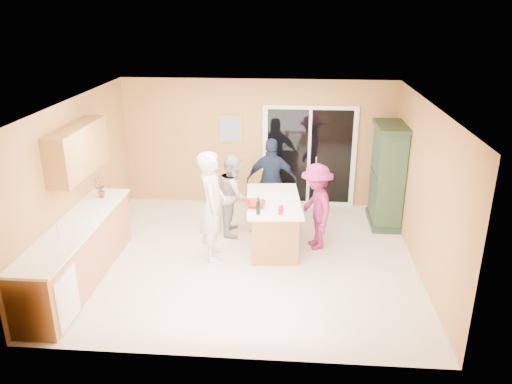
# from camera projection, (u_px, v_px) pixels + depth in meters

# --- Properties ---
(floor) EXTENTS (5.50, 5.50, 0.00)m
(floor) POSITION_uv_depth(u_px,v_px,m) (247.00, 258.00, 8.32)
(floor) COLOR silver
(floor) RESTS_ON ground
(ceiling) EXTENTS (5.50, 5.00, 0.10)m
(ceiling) POSITION_uv_depth(u_px,v_px,m) (245.00, 103.00, 7.39)
(ceiling) COLOR silver
(ceiling) RESTS_ON wall_back
(wall_back) EXTENTS (5.50, 0.10, 2.60)m
(wall_back) POSITION_uv_depth(u_px,v_px,m) (258.00, 143.00, 10.18)
(wall_back) COLOR #E3B55D
(wall_back) RESTS_ON ground
(wall_front) EXTENTS (5.50, 0.10, 2.60)m
(wall_front) POSITION_uv_depth(u_px,v_px,m) (224.00, 262.00, 5.52)
(wall_front) COLOR #E3B55D
(wall_front) RESTS_ON ground
(wall_left) EXTENTS (0.10, 5.00, 2.60)m
(wall_left) POSITION_uv_depth(u_px,v_px,m) (77.00, 181.00, 8.05)
(wall_left) COLOR #E3B55D
(wall_left) RESTS_ON ground
(wall_right) EXTENTS (0.10, 5.00, 2.60)m
(wall_right) POSITION_uv_depth(u_px,v_px,m) (424.00, 190.00, 7.65)
(wall_right) COLOR #E3B55D
(wall_right) RESTS_ON ground
(left_cabinet_run) EXTENTS (0.65, 3.05, 1.24)m
(left_cabinet_run) POSITION_uv_depth(u_px,v_px,m) (75.00, 258.00, 7.35)
(left_cabinet_run) COLOR #C2744B
(left_cabinet_run) RESTS_ON floor
(upper_cabinets) EXTENTS (0.35, 1.60, 0.75)m
(upper_cabinets) POSITION_uv_depth(u_px,v_px,m) (78.00, 150.00, 7.65)
(upper_cabinets) COLOR #C2744B
(upper_cabinets) RESTS_ON wall_left
(sliding_door) EXTENTS (1.90, 0.07, 2.10)m
(sliding_door) POSITION_uv_depth(u_px,v_px,m) (309.00, 157.00, 10.16)
(sliding_door) COLOR white
(sliding_door) RESTS_ON floor
(framed_picture) EXTENTS (0.46, 0.04, 0.56)m
(framed_picture) POSITION_uv_depth(u_px,v_px,m) (231.00, 129.00, 10.09)
(framed_picture) COLOR tan
(framed_picture) RESTS_ON wall_back
(kitchen_island) EXTENTS (1.04, 1.72, 0.86)m
(kitchen_island) POSITION_uv_depth(u_px,v_px,m) (273.00, 225.00, 8.61)
(kitchen_island) COLOR #C2744B
(kitchen_island) RESTS_ON floor
(green_hutch) EXTENTS (0.56, 1.06, 1.94)m
(green_hutch) POSITION_uv_depth(u_px,v_px,m) (387.00, 177.00, 9.31)
(green_hutch) COLOR #223725
(green_hutch) RESTS_ON floor
(woman_white) EXTENTS (0.51, 0.72, 1.83)m
(woman_white) POSITION_uv_depth(u_px,v_px,m) (212.00, 206.00, 8.05)
(woman_white) COLOR silver
(woman_white) RESTS_ON floor
(woman_grey) EXTENTS (0.61, 0.76, 1.49)m
(woman_grey) POSITION_uv_depth(u_px,v_px,m) (234.00, 194.00, 9.02)
(woman_grey) COLOR #ACACAF
(woman_grey) RESTS_ON floor
(woman_navy) EXTENTS (0.97, 0.41, 1.65)m
(woman_navy) POSITION_uv_depth(u_px,v_px,m) (272.00, 181.00, 9.44)
(woman_navy) COLOR #1A2439
(woman_navy) RESTS_ON floor
(woman_magenta) EXTENTS (0.81, 1.09, 1.50)m
(woman_magenta) POSITION_uv_depth(u_px,v_px,m) (316.00, 207.00, 8.45)
(woman_magenta) COLOR #881D50
(woman_magenta) RESTS_ON floor
(serving_bowl) EXTENTS (0.35, 0.35, 0.08)m
(serving_bowl) POSITION_uv_depth(u_px,v_px,m) (255.00, 204.00, 8.16)
(serving_bowl) COLOR #AD1C13
(serving_bowl) RESTS_ON kitchen_island
(tulip_vase) EXTENTS (0.23, 0.19, 0.38)m
(tulip_vase) POSITION_uv_depth(u_px,v_px,m) (100.00, 187.00, 8.27)
(tulip_vase) COLOR red
(tulip_vase) RESTS_ON left_cabinet_run
(tumbler_near) EXTENTS (0.08, 0.08, 0.10)m
(tumbler_near) POSITION_uv_depth(u_px,v_px,m) (281.00, 209.00, 7.95)
(tumbler_near) COLOR #AD1C13
(tumbler_near) RESTS_ON kitchen_island
(tumbler_far) EXTENTS (0.07, 0.07, 0.10)m
(tumbler_far) POSITION_uv_depth(u_px,v_px,m) (280.00, 212.00, 7.85)
(tumbler_far) COLOR #AD1C13
(tumbler_far) RESTS_ON kitchen_island
(wine_bottle) EXTENTS (0.07, 0.07, 0.29)m
(wine_bottle) POSITION_uv_depth(u_px,v_px,m) (258.00, 207.00, 7.84)
(wine_bottle) COLOR black
(wine_bottle) RESTS_ON kitchen_island
(white_plate) EXTENTS (0.29, 0.29, 0.02)m
(white_plate) POSITION_uv_depth(u_px,v_px,m) (281.00, 192.00, 8.79)
(white_plate) COLOR white
(white_plate) RESTS_ON kitchen_island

